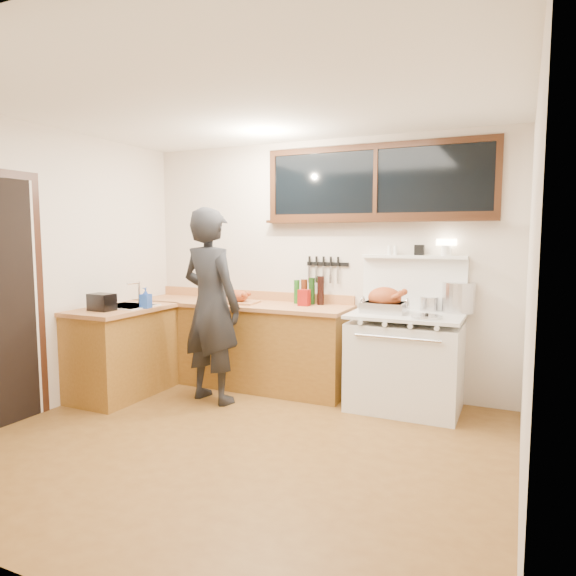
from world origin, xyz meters
The scene contains 19 objects.
ground_plane centered at (0.00, 0.00, -0.01)m, with size 4.00×3.50×0.02m, color brown.
room_shell centered at (0.00, 0.00, 1.65)m, with size 4.10×3.60×2.65m.
counter_back centered at (-0.80, 1.45, 0.45)m, with size 2.44×0.64×1.00m.
counter_left centered at (-1.70, 0.62, 0.45)m, with size 0.64×1.09×0.90m.
sink_unit centered at (-1.68, 0.70, 0.85)m, with size 0.50×0.45×0.37m.
vintage_stove centered at (1.00, 1.41, 0.47)m, with size 1.02×0.74×1.59m.
back_window centered at (0.60, 1.72, 2.06)m, with size 2.32×0.13×0.77m.
knife_strip centered at (0.08, 1.73, 1.31)m, with size 0.46×0.03×0.28m.
man centered at (-0.77, 0.85, 0.94)m, with size 0.77×0.59×1.88m.
soap_bottle centered at (-1.43, 0.69, 1.00)m, with size 0.10×0.10×0.21m.
toaster centered at (-1.70, 0.38, 0.98)m, with size 0.24×0.17×0.16m.
cutting_board centered at (-0.78, 1.38, 0.95)m, with size 0.45×0.36×0.14m.
roast_turkey centered at (0.80, 1.39, 1.00)m, with size 0.44×0.31×0.24m.
stockpot centered at (1.43, 1.70, 1.04)m, with size 0.38×0.38×0.28m.
saucepan centered at (1.16, 1.69, 0.97)m, with size 0.20×0.31×0.13m.
pot_lid centered at (1.21, 1.23, 0.91)m, with size 0.27×0.27×0.04m.
coffee_tin centered at (-0.07, 1.50, 0.98)m, with size 0.11×0.09×0.17m.
pitcher centered at (-0.18, 1.68, 0.98)m, with size 0.10×0.10×0.15m.
bottle_cluster centered at (-0.06, 1.63, 1.04)m, with size 0.34×0.07×0.30m.
Camera 1 is at (1.96, -3.31, 1.63)m, focal length 32.00 mm.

